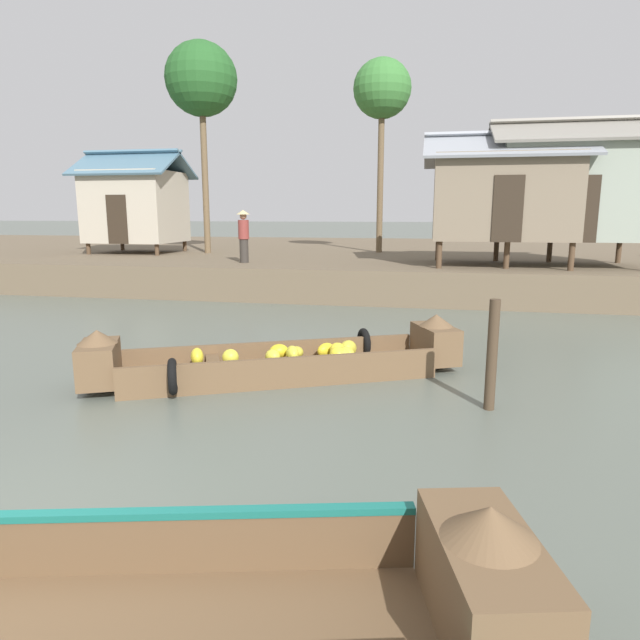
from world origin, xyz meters
TOP-DOWN VIEW (x-y plane):
  - ground_plane at (0.00, 10.00)m, footprint 300.00×300.00m
  - riverbank_strip at (0.00, 22.02)m, footprint 160.00×20.00m
  - banana_boat at (0.99, 5.07)m, footprint 5.69×3.32m
  - viewer_boat at (0.96, -0.67)m, footprint 6.11×2.56m
  - stilt_house_left at (-8.23, 17.32)m, footprint 3.95×3.30m
  - stilt_house_mid_left at (5.27, 14.61)m, footprint 4.65×3.78m
  - stilt_house_mid_right at (7.25, 14.76)m, footprint 4.84×3.47m
  - palm_tree_near at (-5.45, 17.72)m, footprint 2.71×2.71m
  - palm_tree_mid at (1.21, 19.42)m, footprint 2.24×2.24m
  - vendor_person at (-2.60, 13.84)m, footprint 0.44×0.44m
  - mooring_post at (4.06, 4.24)m, footprint 0.14×0.14m

SIDE VIEW (x-z plane):
  - ground_plane at x=0.00m, z-range 0.00..0.00m
  - banana_boat at x=0.99m, z-range -0.16..0.75m
  - viewer_boat at x=0.96m, z-range -0.17..0.76m
  - riverbank_strip at x=0.00m, z-range 0.00..0.99m
  - mooring_post at x=4.06m, z-range 0.00..1.48m
  - vendor_person at x=-2.60m, z-range 1.09..2.75m
  - stilt_house_left at x=-8.23m, z-range 0.88..4.84m
  - stilt_house_mid_left at x=5.27m, z-range 1.09..5.02m
  - stilt_house_mid_right at x=7.25m, z-range 1.11..5.38m
  - palm_tree_mid at x=1.21m, z-range 3.47..10.84m
  - palm_tree_near at x=-5.45m, z-range 3.51..11.38m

